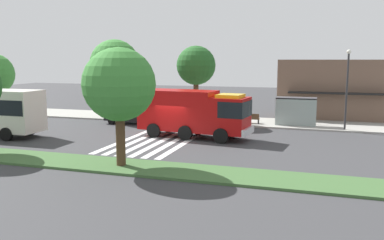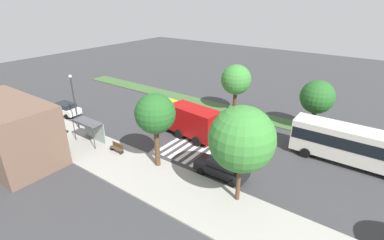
{
  "view_description": "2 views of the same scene",
  "coord_description": "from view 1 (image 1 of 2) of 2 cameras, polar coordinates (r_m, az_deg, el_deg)",
  "views": [
    {
      "loc": [
        10.63,
        -27.99,
        5.9
      ],
      "look_at": [
        1.67,
        0.16,
        1.49
      ],
      "focal_mm": 37.78,
      "sensor_mm": 36.0,
      "label": 1
    },
    {
      "loc": [
        -16.55,
        24.7,
        14.92
      ],
      "look_at": [
        1.2,
        0.26,
        1.61
      ],
      "focal_mm": 26.71,
      "sensor_mm": 36.0,
      "label": 2
    }
  ],
  "objects": [
    {
      "name": "ground_plane",
      "position": [
        30.51,
        -3.09,
        -2.68
      ],
      "size": [
        120.0,
        120.0,
        0.0
      ],
      "primitive_type": "plane",
      "color": "#38383A"
    },
    {
      "name": "sidewalk",
      "position": [
        39.6,
        1.89,
        0.02
      ],
      "size": [
        60.0,
        5.52,
        0.14
      ],
      "primitive_type": "cube",
      "color": "#9E9B93",
      "rests_on": "ground_plane"
    },
    {
      "name": "median_strip",
      "position": [
        22.99,
        -10.61,
        -6.36
      ],
      "size": [
        60.0,
        3.0,
        0.14
      ],
      "primitive_type": "cube",
      "color": "#3D6033",
      "rests_on": "ground_plane"
    },
    {
      "name": "crosswalk",
      "position": [
        30.77,
        -4.36,
        -2.58
      ],
      "size": [
        4.95,
        12.52,
        0.01
      ],
      "color": "silver",
      "rests_on": "ground_plane"
    },
    {
      "name": "fire_truck",
      "position": [
        30.63,
        0.49,
        1.19
      ],
      "size": [
        8.91,
        3.49,
        3.6
      ],
      "rotation": [
        0.0,
        0.0,
        -0.11
      ],
      "color": "#A50C0C",
      "rests_on": "ground_plane"
    },
    {
      "name": "parked_car_mid",
      "position": [
        37.99,
        -8.64,
        0.81
      ],
      "size": [
        4.83,
        2.17,
        1.73
      ],
      "rotation": [
        0.0,
        0.0,
        0.02
      ],
      "color": "black",
      "rests_on": "ground_plane"
    },
    {
      "name": "bus_stop_shelter",
      "position": [
        36.82,
        14.47,
        1.96
      ],
      "size": [
        3.5,
        1.4,
        2.46
      ],
      "color": "#4C4C51",
      "rests_on": "sidewalk"
    },
    {
      "name": "bench_near_shelter",
      "position": [
        37.39,
        8.27,
        0.24
      ],
      "size": [
        1.6,
        0.5,
        0.9
      ],
      "color": "#4C3823",
      "rests_on": "sidewalk"
    },
    {
      "name": "street_lamp",
      "position": [
        35.65,
        21.05,
        4.87
      ],
      "size": [
        0.36,
        0.36,
        6.6
      ],
      "color": "#2D2D30",
      "rests_on": "sidewalk"
    },
    {
      "name": "storefront_building",
      "position": [
        43.34,
        19.58,
        4.11
      ],
      "size": [
        11.07,
        6.33,
        5.92
      ],
      "color": "brown",
      "rests_on": "ground_plane"
    },
    {
      "name": "sidewalk_tree_west",
      "position": [
        40.86,
        -10.83,
        7.71
      ],
      "size": [
        4.89,
        4.89,
        7.76
      ],
      "color": "#513823",
      "rests_on": "sidewalk"
    },
    {
      "name": "sidewalk_tree_center",
      "position": [
        37.61,
        0.57,
        7.62
      ],
      "size": [
        3.61,
        3.61,
        7.06
      ],
      "color": "#513823",
      "rests_on": "sidewalk"
    },
    {
      "name": "median_tree_west",
      "position": [
        22.13,
        -10.25,
        4.87
      ],
      "size": [
        3.99,
        3.99,
        6.45
      ],
      "color": "#47301E",
      "rests_on": "median_strip"
    }
  ]
}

